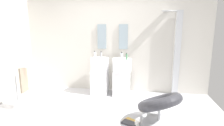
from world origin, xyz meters
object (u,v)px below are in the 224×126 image
object	(u,v)px
coffee_mug	(137,124)
soap_bottle_green	(127,57)
lounge_chair	(159,105)
soap_bottle_clear	(122,56)
pedestal_sink_left	(100,75)
shower_column	(177,52)
magazine_charcoal	(130,123)
magazine_ochre	(131,121)
soap_bottle_white	(95,55)
towel_rack	(23,81)
soap_bottle_grey	(101,55)
pedestal_sink_right	(122,76)

from	to	relation	value
coffee_mug	soap_bottle_green	world-z (taller)	soap_bottle_green
coffee_mug	soap_bottle_green	size ratio (longest dim) A/B	0.56
lounge_chair	soap_bottle_clear	world-z (taller)	soap_bottle_clear
pedestal_sink_left	coffee_mug	world-z (taller)	pedestal_sink_left
shower_column	lounge_chair	world-z (taller)	shower_column
magazine_charcoal	soap_bottle_clear	size ratio (longest dim) A/B	1.46
soap_bottle_green	soap_bottle_clear	distance (m)	0.11
pedestal_sink_left	lounge_chair	distance (m)	1.86
magazine_ochre	soap_bottle_clear	distance (m)	1.58
soap_bottle_clear	soap_bottle_white	bearing A→B (deg)	179.20
towel_rack	soap_bottle_green	world-z (taller)	soap_bottle_green
pedestal_sink_left	soap_bottle_clear	size ratio (longest dim) A/B	5.52
soap_bottle_grey	soap_bottle_clear	size ratio (longest dim) A/B	0.86
pedestal_sink_left	shower_column	world-z (taller)	shower_column
lounge_chair	magazine_ochre	world-z (taller)	lounge_chair
soap_bottle_green	soap_bottle_clear	world-z (taller)	soap_bottle_clear
pedestal_sink_right	soap_bottle_clear	size ratio (longest dim) A/B	5.52
lounge_chair	soap_bottle_clear	bearing A→B (deg)	124.25
coffee_mug	lounge_chair	bearing A→B (deg)	24.28
pedestal_sink_left	coffee_mug	size ratio (longest dim) A/B	11.17
lounge_chair	coffee_mug	bearing A→B (deg)	-155.72
shower_column	soap_bottle_clear	distance (m)	1.34
shower_column	magazine_charcoal	world-z (taller)	shower_column
magazine_ochre	shower_column	bearing A→B (deg)	92.27
towel_rack	soap_bottle_white	bearing A→B (deg)	41.32
magazine_ochre	soap_bottle_white	xyz separation A→B (m)	(-0.95, 1.21, 0.98)
shower_column	towel_rack	distance (m)	3.47
coffee_mug	soap_bottle_clear	distance (m)	1.67
soap_bottle_green	towel_rack	bearing A→B (deg)	-151.57
pedestal_sink_right	coffee_mug	world-z (taller)	pedestal_sink_right
towel_rack	soap_bottle_clear	world-z (taller)	soap_bottle_clear
shower_column	soap_bottle_white	bearing A→B (deg)	-169.28
pedestal_sink_right	soap_bottle_green	world-z (taller)	soap_bottle_green
lounge_chair	soap_bottle_white	world-z (taller)	soap_bottle_white
pedestal_sink_left	towel_rack	size ratio (longest dim) A/B	1.07
pedestal_sink_left	magazine_charcoal	xyz separation A→B (m)	(0.84, -1.41, -0.46)
shower_column	magazine_charcoal	size ratio (longest dim) A/B	7.64
towel_rack	coffee_mug	xyz separation A→B (m)	(2.26, -0.27, -0.57)
magazine_charcoal	soap_bottle_white	bearing A→B (deg)	151.36
soap_bottle_grey	pedestal_sink_right	bearing A→B (deg)	-12.01
soap_bottle_grey	soap_bottle_clear	bearing A→B (deg)	-24.47
shower_column	lounge_chair	distance (m)	1.76
soap_bottle_white	soap_bottle_green	distance (m)	0.76
lounge_chair	soap_bottle_green	xyz separation A→B (m)	(-0.67, 1.16, 0.64)
pedestal_sink_right	soap_bottle_green	distance (m)	0.53
magazine_charcoal	soap_bottle_clear	bearing A→B (deg)	127.93
soap_bottle_clear	towel_rack	bearing A→B (deg)	-150.42
lounge_chair	soap_bottle_clear	size ratio (longest dim) A/B	6.01
magazine_ochre	soap_bottle_grey	world-z (taller)	soap_bottle_grey
pedestal_sink_left	shower_column	xyz separation A→B (m)	(1.85, 0.24, 0.59)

